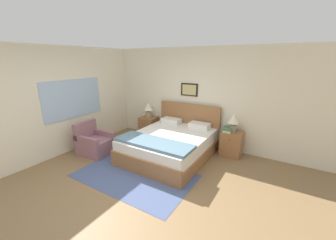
% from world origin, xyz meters
% --- Properties ---
extents(ground_plane, '(16.00, 16.00, 0.00)m').
position_xyz_m(ground_plane, '(0.00, 0.00, 0.00)').
color(ground_plane, olive).
extents(wall_back, '(7.28, 0.09, 2.60)m').
position_xyz_m(wall_back, '(-0.00, 2.70, 1.30)').
color(wall_back, beige).
rests_on(wall_back, ground_plane).
extents(wall_left, '(0.08, 5.07, 2.60)m').
position_xyz_m(wall_left, '(-2.47, 1.32, 1.30)').
color(wall_left, beige).
rests_on(wall_left, ground_plane).
extents(area_rug_main, '(2.37, 1.45, 0.01)m').
position_xyz_m(area_rug_main, '(-0.23, 0.43, 0.00)').
color(area_rug_main, '#47567F').
rests_on(area_rug_main, ground_plane).
extents(bed, '(1.76, 2.12, 1.13)m').
position_xyz_m(bed, '(-0.07, 1.57, 0.31)').
color(bed, '#936038').
rests_on(bed, ground_plane).
extents(armchair, '(0.80, 0.70, 0.79)m').
position_xyz_m(armchair, '(-1.79, 0.74, 0.27)').
color(armchair, '#8E606B').
rests_on(armchair, ground_plane).
extents(nightstand_near_window, '(0.49, 0.45, 0.61)m').
position_xyz_m(nightstand_near_window, '(-1.33, 2.41, 0.30)').
color(nightstand_near_window, '#936038').
rests_on(nightstand_near_window, ground_plane).
extents(nightstand_by_door, '(0.49, 0.45, 0.61)m').
position_xyz_m(nightstand_by_door, '(1.19, 2.41, 0.30)').
color(nightstand_by_door, '#936038').
rests_on(nightstand_by_door, ground_plane).
extents(table_lamp_near_window, '(0.28, 0.28, 0.45)m').
position_xyz_m(table_lamp_near_window, '(-1.33, 2.41, 0.90)').
color(table_lamp_near_window, gray).
rests_on(table_lamp_near_window, nightstand_near_window).
extents(table_lamp_by_door, '(0.28, 0.28, 0.45)m').
position_xyz_m(table_lamp_by_door, '(1.18, 2.41, 0.90)').
color(table_lamp_by_door, gray).
rests_on(table_lamp_by_door, nightstand_by_door).
extents(book_thick_bottom, '(0.20, 0.27, 0.04)m').
position_xyz_m(book_thick_bottom, '(1.08, 2.37, 0.63)').
color(book_thick_bottom, beige).
rests_on(book_thick_bottom, nightstand_by_door).
extents(book_hardcover_middle, '(0.21, 0.21, 0.04)m').
position_xyz_m(book_hardcover_middle, '(1.08, 2.37, 0.67)').
color(book_hardcover_middle, '#4C7551').
rests_on(book_hardcover_middle, book_thick_bottom).
extents(book_novel_upper, '(0.22, 0.25, 0.04)m').
position_xyz_m(book_novel_upper, '(1.08, 2.37, 0.71)').
color(book_novel_upper, '#4C7551').
rests_on(book_novel_upper, book_hardcover_middle).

